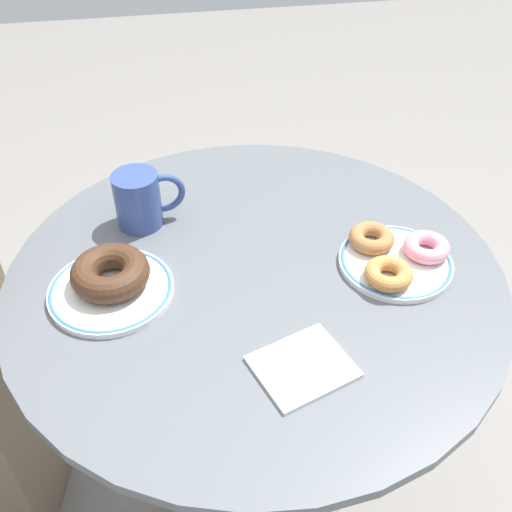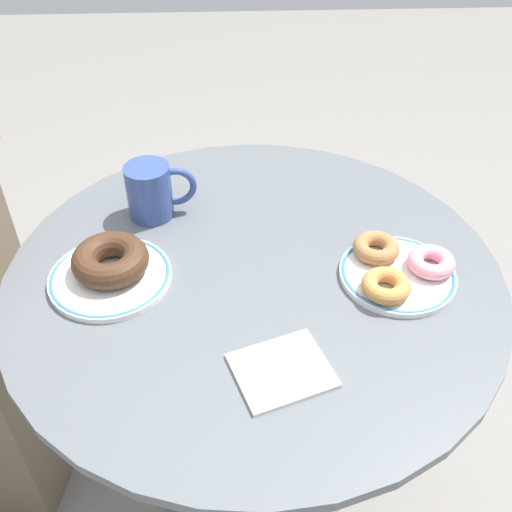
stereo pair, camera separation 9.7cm
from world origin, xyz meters
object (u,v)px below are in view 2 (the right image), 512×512
at_px(cafe_table, 254,362).
at_px(donut_cinnamon, 376,248).
at_px(plate_right, 397,274).
at_px(coffee_mug, 152,191).
at_px(paper_napkin, 282,370).
at_px(plate_left, 110,277).
at_px(donut_old_fashioned, 386,286).
at_px(donut_chocolate, 110,261).
at_px(donut_pink_frosted, 431,262).

height_order(cafe_table, donut_cinnamon, donut_cinnamon).
relative_size(cafe_table, donut_cinnamon, 10.64).
xyz_separation_m(plate_right, coffee_mug, (-0.40, 0.19, 0.04)).
bearing_deg(paper_napkin, plate_right, 42.40).
bearing_deg(plate_left, coffee_mug, 72.17).
height_order(plate_right, donut_old_fashioned, donut_old_fashioned).
relative_size(donut_chocolate, paper_napkin, 0.96).
height_order(plate_right, donut_cinnamon, donut_cinnamon).
relative_size(donut_cinnamon, coffee_mug, 0.61).
relative_size(donut_chocolate, donut_old_fashioned, 1.61).
bearing_deg(donut_pink_frosted, donut_chocolate, 178.16).
bearing_deg(plate_right, donut_pink_frosted, 7.38).
distance_m(cafe_table, paper_napkin, 0.31).
distance_m(paper_napkin, coffee_mug, 0.42).
bearing_deg(cafe_table, plate_left, -177.33).
bearing_deg(plate_left, cafe_table, 2.67).
xyz_separation_m(plate_right, donut_cinnamon, (-0.03, 0.05, 0.02)).
xyz_separation_m(plate_left, donut_pink_frosted, (0.51, -0.01, 0.02)).
bearing_deg(donut_old_fashioned, paper_napkin, -140.80).
bearing_deg(plate_left, paper_napkin, -37.14).
bearing_deg(donut_cinnamon, coffee_mug, 159.22).
height_order(cafe_table, coffee_mug, coffee_mug).
distance_m(donut_chocolate, donut_pink_frosted, 0.50).
relative_size(cafe_table, plate_right, 4.35).
relative_size(plate_left, donut_chocolate, 1.59).
height_order(plate_left, coffee_mug, coffee_mug).
height_order(donut_old_fashioned, paper_napkin, donut_old_fashioned).
bearing_deg(paper_napkin, coffee_mug, 118.80).
xyz_separation_m(cafe_table, donut_chocolate, (-0.22, -0.00, 0.26)).
bearing_deg(plate_right, cafe_table, 173.77).
distance_m(plate_right, donut_old_fashioned, 0.06).
xyz_separation_m(donut_old_fashioned, coffee_mug, (-0.37, 0.23, 0.03)).
xyz_separation_m(plate_right, donut_chocolate, (-0.45, 0.02, 0.03)).
xyz_separation_m(donut_pink_frosted, donut_cinnamon, (-0.08, 0.04, 0.00)).
bearing_deg(plate_left, plate_right, -1.79).
height_order(cafe_table, plate_right, plate_right).
bearing_deg(donut_chocolate, plate_left, -106.60).
bearing_deg(donut_cinnamon, paper_napkin, -126.99).
distance_m(donut_pink_frosted, coffee_mug, 0.49).
bearing_deg(donut_old_fashioned, plate_left, 172.22).
distance_m(donut_chocolate, donut_cinnamon, 0.42).
bearing_deg(donut_pink_frosted, cafe_table, 176.32).
bearing_deg(donut_cinnamon, plate_right, -58.66).
bearing_deg(plate_right, donut_chocolate, 177.08).
height_order(plate_right, donut_pink_frosted, donut_pink_frosted).
relative_size(donut_pink_frosted, donut_old_fashioned, 1.00).
height_order(cafe_table, paper_napkin, paper_napkin).
xyz_separation_m(plate_left, donut_cinnamon, (0.43, 0.03, 0.02)).
xyz_separation_m(donut_pink_frosted, coffee_mug, (-0.45, 0.18, 0.03)).
relative_size(cafe_table, plate_left, 4.15).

